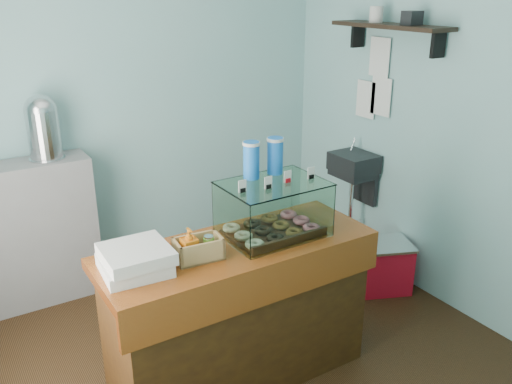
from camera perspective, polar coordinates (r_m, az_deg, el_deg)
ground at (r=3.75m, az=-3.79°, el=-16.47°), size 3.50×3.50×0.00m
room_shell at (r=3.05m, az=-4.20°, el=10.16°), size 3.54×3.04×2.82m
counter at (r=3.30m, az=-1.84°, el=-12.45°), size 1.60×0.60×0.90m
back_shelf at (r=4.35m, az=-23.08°, el=-4.20°), size 1.00×0.32×1.10m
display_case at (r=3.17m, az=1.57°, el=-1.25°), size 0.59×0.43×0.54m
condiment_crate at (r=2.91m, az=-6.26°, el=-5.87°), size 0.26×0.17×0.19m
pastry_boxes at (r=2.85m, az=-12.59°, el=-6.96°), size 0.35×0.36×0.13m
coffee_urn at (r=4.14m, az=-21.54°, el=6.50°), size 0.25×0.25×0.47m
red_cooler at (r=4.43m, az=12.95°, el=-7.57°), size 0.55×0.50×0.40m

